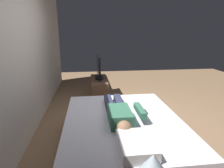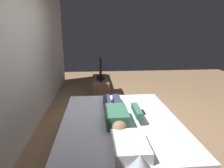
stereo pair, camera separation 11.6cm
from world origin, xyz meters
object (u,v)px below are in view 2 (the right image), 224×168
(tv_stand, at_px, (101,88))
(lamp, at_px, (140,167))
(pillow, at_px, (130,146))
(person, at_px, (116,113))
(remote, at_px, (143,112))
(tv, at_px, (100,68))
(bed, at_px, (120,137))

(tv_stand, bearing_deg, lamp, -177.91)
(pillow, bearing_deg, person, 3.64)
(person, bearing_deg, remote, -69.53)
(remote, height_order, tv, tv)
(tv, bearing_deg, tv_stand, 0.00)
(lamp, bearing_deg, tv, 2.09)
(bed, height_order, tv, tv)
(person, relative_size, tv, 1.43)
(bed, height_order, lamp, lamp)
(bed, bearing_deg, tv, 4.39)
(remote, distance_m, tv, 2.38)
(pillow, relative_size, tv, 0.55)
(pillow, relative_size, tv_stand, 0.44)
(tv, bearing_deg, person, -176.67)
(bed, height_order, person, person)
(tv, xyz_separation_m, lamp, (-3.82, -0.14, 0.07))
(bed, relative_size, tv_stand, 1.89)
(pillow, relative_size, lamp, 1.14)
(bed, relative_size, person, 1.65)
(bed, bearing_deg, lamp, 177.83)
(remote, xyz_separation_m, tv_stand, (2.30, 0.55, -0.30))
(bed, bearing_deg, person, 58.81)
(tv_stand, bearing_deg, person, -176.67)
(person, relative_size, lamp, 3.00)
(pillow, distance_m, tv_stand, 3.22)
(pillow, distance_m, person, 0.75)
(bed, xyz_separation_m, person, (0.03, 0.05, 0.36))
(bed, bearing_deg, pillow, 180.00)
(bed, height_order, remote, remote)
(pillow, xyz_separation_m, lamp, (-0.62, 0.05, 0.25))
(lamp, bearing_deg, remote, -15.02)
(bed, relative_size, remote, 13.87)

